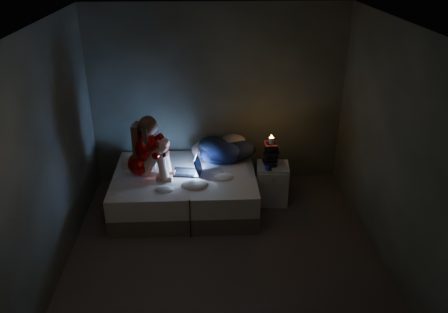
{
  "coord_description": "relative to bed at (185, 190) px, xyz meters",
  "views": [
    {
      "loc": [
        -0.2,
        -4.15,
        3.31
      ],
      "look_at": [
        0.05,
        1.0,
        0.8
      ],
      "focal_mm": 35.71,
      "sensor_mm": 36.0,
      "label": 1
    }
  ],
  "objects": [
    {
      "name": "clothes_pile",
      "position": [
        0.5,
        0.36,
        0.45
      ],
      "size": [
        0.71,
        0.6,
        0.38
      ],
      "primitive_type": null,
      "rotation": [
        0.0,
        0.0,
        -0.15
      ],
      "color": "navy",
      "rests_on": "bed"
    },
    {
      "name": "wall_left",
      "position": [
        -1.34,
        -1.1,
        1.04
      ],
      "size": [
        0.02,
        3.8,
        2.6
      ],
      "primitive_type": "cube",
      "color": "#32362B",
      "rests_on": "ground"
    },
    {
      "name": "laptop",
      "position": [
        0.03,
        -0.0,
        0.39
      ],
      "size": [
        0.4,
        0.31,
        0.26
      ],
      "primitive_type": null,
      "rotation": [
        0.0,
        0.0,
        -0.16
      ],
      "color": "black",
      "rests_on": "bed"
    },
    {
      "name": "wall_front",
      "position": [
        0.47,
        -3.01,
        1.04
      ],
      "size": [
        3.6,
        0.02,
        2.6
      ],
      "primitive_type": "cube",
      "color": "#32362B",
      "rests_on": "ground"
    },
    {
      "name": "floor",
      "position": [
        0.47,
        -1.1,
        -0.27
      ],
      "size": [
        3.6,
        3.8,
        0.02
      ],
      "primitive_type": "cube",
      "color": "#4F423E",
      "rests_on": "ground"
    },
    {
      "name": "book_stack",
      "position": [
        1.16,
        0.13,
        0.46
      ],
      "size": [
        0.19,
        0.25,
        0.31
      ],
      "primitive_type": null,
      "color": "black",
      "rests_on": "nightstand"
    },
    {
      "name": "ceiling",
      "position": [
        0.47,
        -1.1,
        2.35
      ],
      "size": [
        3.6,
        3.8,
        0.02
      ],
      "primitive_type": "cube",
      "color": "silver",
      "rests_on": "ground"
    },
    {
      "name": "nightstand",
      "position": [
        1.2,
        0.08,
        0.02
      ],
      "size": [
        0.46,
        0.42,
        0.56
      ],
      "primitive_type": "cube",
      "rotation": [
        0.0,
        0.0,
        -0.1
      ],
      "color": "silver",
      "rests_on": "ground"
    },
    {
      "name": "woman",
      "position": [
        -0.55,
        -0.04,
        0.68
      ],
      "size": [
        0.57,
        0.43,
        0.85
      ],
      "primitive_type": null,
      "rotation": [
        0.0,
        0.0,
        -0.17
      ],
      "color": "#A90C04",
      "rests_on": "bed"
    },
    {
      "name": "bed",
      "position": [
        0.0,
        0.0,
        0.0
      ],
      "size": [
        1.87,
        1.41,
        0.52
      ],
      "primitive_type": null,
      "color": "beige",
      "rests_on": "ground"
    },
    {
      "name": "candle",
      "position": [
        1.16,
        0.13,
        0.66
      ],
      "size": [
        0.07,
        0.07,
        0.08
      ],
      "primitive_type": "cylinder",
      "color": "beige",
      "rests_on": "book_stack"
    },
    {
      "name": "wall_back",
      "position": [
        0.47,
        0.81,
        1.04
      ],
      "size": [
        3.6,
        0.02,
        2.6
      ],
      "primitive_type": "cube",
      "color": "#32362B",
      "rests_on": "ground"
    },
    {
      "name": "pillow",
      "position": [
        -0.62,
        0.27,
        0.32
      ],
      "size": [
        0.43,
        0.31,
        0.13
      ],
      "primitive_type": "cube",
      "color": "silver",
      "rests_on": "bed"
    },
    {
      "name": "wall_right",
      "position": [
        2.28,
        -1.1,
        1.04
      ],
      "size": [
        0.02,
        3.8,
        2.6
      ],
      "primitive_type": "cube",
      "color": "#32362B",
      "rests_on": "ground"
    },
    {
      "name": "phone",
      "position": [
        1.13,
        -0.02,
        0.31
      ],
      "size": [
        0.08,
        0.15,
        0.01
      ],
      "primitive_type": "cube",
      "rotation": [
        0.0,
        0.0,
        0.08
      ],
      "color": "black",
      "rests_on": "nightstand"
    },
    {
      "name": "blue_orb",
      "position": [
        1.12,
        -0.08,
        0.35
      ],
      "size": [
        0.08,
        0.08,
        0.08
      ],
      "primitive_type": "sphere",
      "color": "navy",
      "rests_on": "nightstand"
    }
  ]
}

